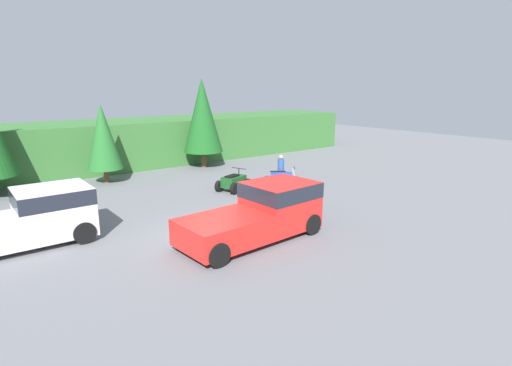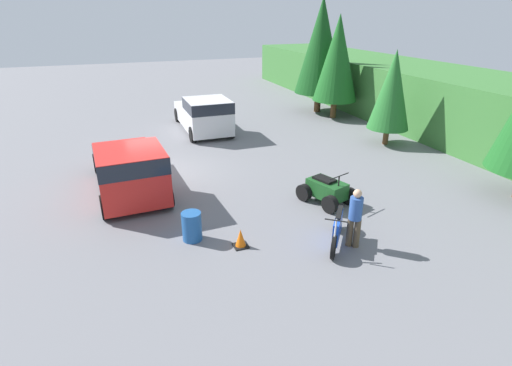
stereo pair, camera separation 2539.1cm
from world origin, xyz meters
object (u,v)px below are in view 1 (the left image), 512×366
Objects in this scene: dirt_bike at (281,179)px; rider_person at (281,169)px; steel_barrel at (310,200)px; traffic_cone at (304,195)px; pickup_truck_red at (263,210)px; quad_atv at (234,182)px; pickup_truck_second at (26,217)px.

rider_person reaches higher than dirt_bike.
traffic_cone is at bearing 54.95° from steel_barrel.
steel_barrel is (-0.85, -1.22, 0.19)m from traffic_cone.
dirt_bike is 2.05× the size of steel_barrel.
rider_person reaches higher than steel_barrel.
quad_atv is at bearing 61.02° from pickup_truck_red.
rider_person is 4.69m from steel_barrel.
quad_atv is 2.91m from rider_person.
steel_barrel is (-1.94, -4.24, -0.53)m from rider_person.
pickup_truck_red is 7.11m from quad_atv.
quad_atv is at bearing -165.36° from dirt_bike.
rider_person is (2.78, -0.71, 0.51)m from quad_atv.
rider_person is (12.96, 1.19, -0.07)m from pickup_truck_second.
rider_person is 3.29m from traffic_cone.
pickup_truck_red and pickup_truck_second have the same top height.
quad_atv is at bearing 114.39° from traffic_cone.
pickup_truck_red is 1.01× the size of pickup_truck_second.
traffic_cone is (4.79, 2.64, -0.78)m from pickup_truck_red.
pickup_truck_red is at bearing -135.01° from quad_atv.
pickup_truck_red is at bearing -92.12° from rider_person.
dirt_bike is 2.79m from traffic_cone.
steel_barrel reaches higher than traffic_cone.
rider_person is at bearing 40.89° from pickup_truck_red.
rider_person is (5.88, 5.66, -0.07)m from pickup_truck_red.
pickup_truck_second reaches higher than quad_atv.
traffic_cone is (11.87, -1.83, -0.78)m from pickup_truck_second.
pickup_truck_red is 4.23m from steel_barrel.
quad_atv is (3.10, 6.37, -0.58)m from pickup_truck_red.
pickup_truck_red is 7.73m from dirt_bike.
pickup_truck_red is at bearing -151.16° from traffic_cone.
pickup_truck_second is 13.01m from rider_person.
pickup_truck_second is 3.04× the size of dirt_bike.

